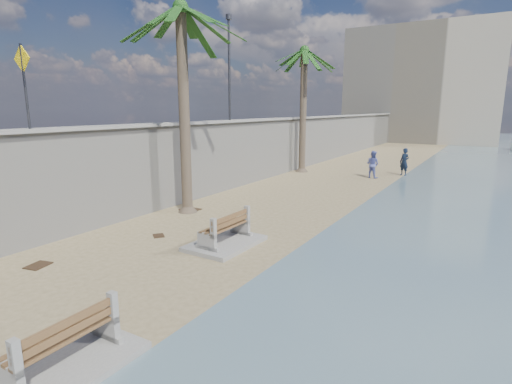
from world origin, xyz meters
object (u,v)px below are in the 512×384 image
at_px(bench_far, 225,232).
at_px(person_b, 373,163).
at_px(bench_near, 63,346).
at_px(palm_back, 304,52).
at_px(palm_mid, 180,11).
at_px(person_a, 404,160).

xyz_separation_m(bench_far, person_b, (0.54, 14.81, 0.48)).
distance_m(bench_near, bench_far, 6.46).
relative_size(bench_far, palm_back, 0.28).
distance_m(palm_mid, palm_back, 12.27).
height_order(palm_mid, palm_back, palm_mid).
xyz_separation_m(palm_mid, person_a, (5.76, 14.20, -6.79)).
xyz_separation_m(bench_near, bench_far, (-1.28, 6.33, 0.02)).
relative_size(bench_near, bench_far, 0.96).
bearing_deg(bench_near, palm_back, 104.56).
relative_size(palm_back, person_b, 4.71).
bearing_deg(palm_back, bench_far, -74.14).
bearing_deg(person_a, palm_back, -135.17).
height_order(person_a, person_b, person_a).
xyz_separation_m(bench_near, palm_mid, (-5.02, 8.89, 7.37)).
height_order(bench_far, person_b, person_b).
bearing_deg(palm_mid, bench_far, -34.51).
bearing_deg(palm_mid, person_a, 67.93).
height_order(bench_near, palm_back, palm_back).
height_order(bench_far, palm_back, palm_back).
distance_m(bench_far, person_a, 16.89).
bearing_deg(bench_near, person_b, 92.00).
height_order(bench_far, person_a, person_a).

